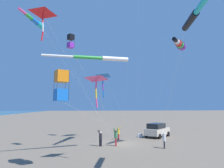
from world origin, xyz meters
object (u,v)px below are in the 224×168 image
(kite_delta_rainbow_low_near, at_px, (43,13))
(person_child_green_jacket, at_px, (118,133))
(kite_delta_white_trailing, at_px, (96,79))
(kite_windsock_black_fish_shape, at_px, (101,58))
(kite_delta_striped_overhead, at_px, (103,76))
(parked_car, at_px, (157,130))
(person_adult_flyer, at_px, (116,136))
(person_bystander_far, at_px, (164,139))
(kite_box_green_low_center, at_px, (61,86))
(kite_box_magenta_far_left, at_px, (71,41))
(person_child_grey_jacket, at_px, (100,137))
(cooler_box, at_px, (140,135))
(kite_windsock_long_streamer_left, at_px, (35,21))
(kite_windsock_teal_far_right, at_px, (179,44))
(kite_windsock_yellow_midlevel, at_px, (197,12))

(kite_delta_rainbow_low_near, bearing_deg, person_child_green_jacket, -143.74)
(kite_delta_white_trailing, xyz_separation_m, kite_windsock_black_fish_shape, (-0.67, -2.37, 2.28))
(kite_delta_rainbow_low_near, height_order, kite_delta_striped_overhead, kite_delta_rainbow_low_near)
(parked_car, xyz_separation_m, person_adult_flyer, (6.82, 4.88, 0.05))
(person_bystander_far, height_order, kite_delta_white_trailing, kite_delta_white_trailing)
(person_adult_flyer, relative_size, kite_box_green_low_center, 0.17)
(kite_box_magenta_far_left, bearing_deg, person_child_grey_jacket, -152.37)
(cooler_box, distance_m, kite_windsock_black_fish_shape, 13.58)
(person_adult_flyer, bearing_deg, kite_delta_striped_overhead, -83.63)
(kite_delta_striped_overhead, bearing_deg, kite_windsock_black_fish_shape, 80.20)
(person_adult_flyer, distance_m, person_child_green_jacket, 4.07)
(kite_box_green_low_center, height_order, kite_windsock_long_streamer_left, kite_windsock_long_streamer_left)
(kite_box_green_low_center, relative_size, kite_delta_rainbow_low_near, 0.86)
(kite_windsock_teal_far_right, distance_m, kite_box_magenta_far_left, 11.31)
(person_child_grey_jacket, relative_size, kite_delta_striped_overhead, 0.19)
(kite_windsock_long_streamer_left, bearing_deg, cooler_box, -163.78)
(person_bystander_far, distance_m, kite_windsock_teal_far_right, 9.98)
(kite_windsock_long_streamer_left, bearing_deg, kite_box_green_low_center, 113.62)
(kite_box_green_low_center, height_order, kite_windsock_yellow_midlevel, kite_windsock_yellow_midlevel)
(kite_windsock_long_streamer_left, relative_size, kite_delta_white_trailing, 1.57)
(kite_box_green_low_center, bearing_deg, kite_windsock_yellow_midlevel, 149.58)
(kite_windsock_long_streamer_left, height_order, kite_delta_rainbow_low_near, kite_windsock_long_streamer_left)
(parked_car, bearing_deg, kite_windsock_black_fish_shape, 42.50)
(person_child_green_jacket, height_order, kite_windsock_black_fish_shape, kite_windsock_black_fish_shape)
(parked_car, height_order, cooler_box, parked_car)
(cooler_box, height_order, person_bystander_far, person_bystander_far)
(kite_box_green_low_center, bearing_deg, cooler_box, -128.63)
(person_bystander_far, xyz_separation_m, kite_windsock_teal_far_right, (-2.09, 0.05, 9.76))
(kite_box_magenta_far_left, distance_m, kite_delta_rainbow_low_near, 3.48)
(cooler_box, bearing_deg, parked_car, 168.50)
(parked_car, relative_size, person_adult_flyer, 2.41)
(person_child_grey_jacket, bearing_deg, kite_windsock_yellow_midlevel, 108.17)
(person_child_green_jacket, xyz_separation_m, person_child_grey_jacket, (2.78, 3.77, 0.04))
(kite_box_magenta_far_left, bearing_deg, person_bystander_far, 176.48)
(person_child_grey_jacket, relative_size, kite_windsock_black_fish_shape, 0.14)
(person_adult_flyer, bearing_deg, kite_windsock_teal_far_right, 161.30)
(kite_windsock_yellow_midlevel, bearing_deg, kite_delta_striped_overhead, -80.72)
(cooler_box, relative_size, person_adult_flyer, 0.34)
(cooler_box, xyz_separation_m, kite_windsock_yellow_midlevel, (2.43, 16.52, 8.91))
(person_bystander_far, bearing_deg, kite_delta_striped_overhead, -56.36)
(kite_windsock_long_streamer_left, height_order, kite_delta_white_trailing, kite_windsock_long_streamer_left)
(person_child_grey_jacket, bearing_deg, person_bystander_far, 159.30)
(kite_delta_white_trailing, bearing_deg, kite_windsock_long_streamer_left, -49.21)
(person_child_grey_jacket, bearing_deg, person_adult_flyer, 175.85)
(kite_delta_white_trailing, distance_m, kite_box_magenta_far_left, 6.26)
(person_adult_flyer, bearing_deg, person_child_grey_jacket, -4.15)
(kite_box_green_low_center, height_order, kite_box_magenta_far_left, kite_box_magenta_far_left)
(person_adult_flyer, bearing_deg, kite_delta_rainbow_low_near, 17.92)
(cooler_box, xyz_separation_m, kite_box_green_low_center, (9.76, 12.22, 5.16))
(person_bystander_far, relative_size, kite_delta_striped_overhead, 0.19)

